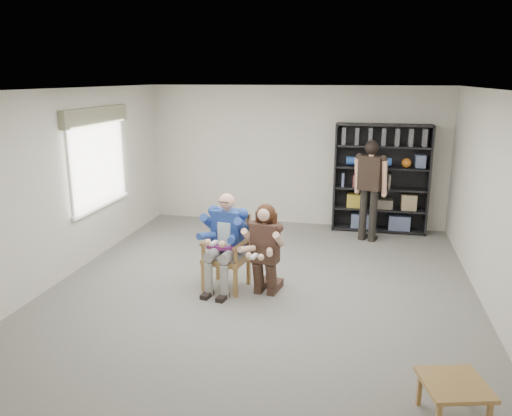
% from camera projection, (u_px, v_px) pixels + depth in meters
% --- Properties ---
extents(room_shell, '(6.00, 7.00, 2.80)m').
position_uv_depth(room_shell, '(261.00, 195.00, 6.79)').
color(room_shell, silver).
rests_on(room_shell, ground).
extents(floor, '(6.00, 7.00, 0.01)m').
position_uv_depth(floor, '(261.00, 290.00, 7.14)').
color(floor, slate).
rests_on(floor, ground).
extents(window_left, '(0.16, 2.00, 1.75)m').
position_uv_depth(window_left, '(99.00, 159.00, 8.27)').
color(window_left, white).
rests_on(window_left, room_shell).
extents(armchair, '(0.72, 0.70, 1.08)m').
position_uv_depth(armchair, '(226.00, 252.00, 7.08)').
color(armchair, olive).
rests_on(armchair, floor).
extents(seated_man, '(0.74, 0.93, 1.40)m').
position_uv_depth(seated_man, '(226.00, 242.00, 7.04)').
color(seated_man, navy).
rests_on(seated_man, floor).
extents(kneeling_woman, '(0.68, 0.94, 1.29)m').
position_uv_depth(kneeling_woman, '(264.00, 251.00, 6.83)').
color(kneeling_woman, '#36241D').
rests_on(kneeling_woman, floor).
extents(bookshelf, '(1.80, 0.38, 2.10)m').
position_uv_depth(bookshelf, '(381.00, 179.00, 9.63)').
color(bookshelf, black).
rests_on(bookshelf, floor).
extents(standing_man, '(0.65, 0.50, 1.86)m').
position_uv_depth(standing_man, '(369.00, 192.00, 9.08)').
color(standing_man, black).
rests_on(standing_man, floor).
extents(side_table, '(0.66, 0.66, 0.38)m').
position_uv_depth(side_table, '(453.00, 401.00, 4.40)').
color(side_table, olive).
rests_on(side_table, floor).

